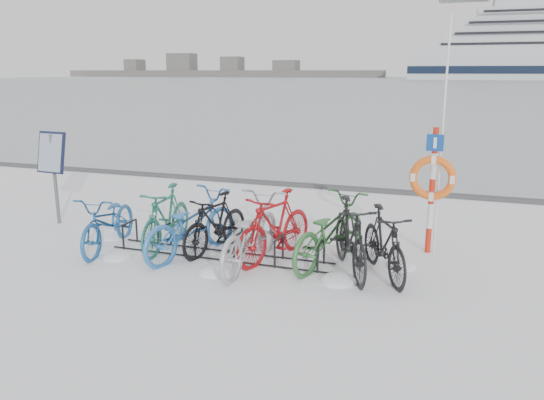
# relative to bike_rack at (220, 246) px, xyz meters

# --- Properties ---
(ground) EXTENTS (900.00, 900.00, 0.00)m
(ground) POSITION_rel_bike_rack_xyz_m (0.00, 0.00, -0.18)
(ground) COLOR white
(ground) RESTS_ON ground
(ice_sheet) EXTENTS (400.00, 298.00, 0.02)m
(ice_sheet) POSITION_rel_bike_rack_xyz_m (0.00, 155.00, -0.17)
(ice_sheet) COLOR #A5B2BA
(ice_sheet) RESTS_ON ground
(quay_edge) EXTENTS (400.00, 0.25, 0.10)m
(quay_edge) POSITION_rel_bike_rack_xyz_m (0.00, 5.90, -0.13)
(quay_edge) COLOR #3F3F42
(quay_edge) RESTS_ON ground
(bike_rack) EXTENTS (4.00, 0.48, 0.46)m
(bike_rack) POSITION_rel_bike_rack_xyz_m (0.00, 0.00, 0.00)
(bike_rack) COLOR black
(bike_rack) RESTS_ON ground
(info_board) EXTENTS (0.66, 0.29, 1.94)m
(info_board) POSITION_rel_bike_rack_xyz_m (-4.07, 0.75, 1.21)
(info_board) COLOR #595B5E
(info_board) RESTS_ON ground
(lifebuoy_station) EXTENTS (0.77, 0.22, 4.02)m
(lifebuoy_station) POSITION_rel_bike_rack_xyz_m (3.41, 1.32, 1.17)
(lifebuoy_station) COLOR red
(lifebuoy_station) RESTS_ON ground
(shoreline) EXTENTS (180.00, 12.00, 9.50)m
(shoreline) POSITION_rel_bike_rack_xyz_m (-122.02, 260.00, 2.61)
(shoreline) COLOR #515151
(shoreline) RESTS_ON ground
(bike_0) EXTENTS (1.04, 2.10, 1.06)m
(bike_0) POSITION_rel_bike_rack_xyz_m (-2.07, -0.23, 0.35)
(bike_0) COLOR #1C5391
(bike_0) RESTS_ON ground
(bike_1) EXTENTS (0.71, 1.98, 1.17)m
(bike_1) POSITION_rel_bike_rack_xyz_m (-1.09, 0.11, 0.40)
(bike_1) COLOR #1D6050
(bike_1) RESTS_ON ground
(bike_2) EXTENTS (1.37, 2.34, 1.16)m
(bike_2) POSITION_rel_bike_rack_xyz_m (-0.50, -0.07, 0.40)
(bike_2) COLOR #2D6DB8
(bike_2) RESTS_ON ground
(bike_3) EXTENTS (0.90, 1.85, 1.07)m
(bike_3) POSITION_rel_bike_rack_xyz_m (-0.19, 0.25, 0.35)
(bike_3) COLOR black
(bike_3) RESTS_ON ground
(bike_4) EXTENTS (0.85, 2.28, 1.19)m
(bike_4) POSITION_rel_bike_rack_xyz_m (0.66, -0.25, 0.41)
(bike_4) COLOR #9C9DA4
(bike_4) RESTS_ON ground
(bike_5) EXTENTS (1.18, 2.08, 1.20)m
(bike_5) POSITION_rel_bike_rack_xyz_m (0.94, 0.21, 0.42)
(bike_5) COLOR #A11116
(bike_5) RESTS_ON ground
(bike_6) EXTENTS (1.39, 2.36, 1.17)m
(bike_6) POSITION_rel_bike_rack_xyz_m (1.86, 0.30, 0.40)
(bike_6) COLOR #2F6732
(bike_6) RESTS_ON ground
(bike_7) EXTENTS (1.34, 2.06, 1.21)m
(bike_7) POSITION_rel_bike_rack_xyz_m (2.26, 0.01, 0.42)
(bike_7) COLOR black
(bike_7) RESTS_ON ground
(bike_8) EXTENTS (1.31, 1.88, 1.11)m
(bike_8) POSITION_rel_bike_rack_xyz_m (2.79, 0.04, 0.37)
(bike_8) COLOR black
(bike_8) RESTS_ON ground
(snow_drifts) EXTENTS (5.87, 1.87, 0.21)m
(snow_drifts) POSITION_rel_bike_rack_xyz_m (0.62, -0.06, -0.18)
(snow_drifts) COLOR white
(snow_drifts) RESTS_ON ground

